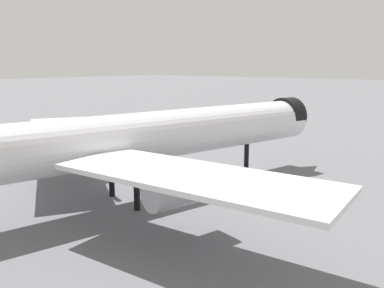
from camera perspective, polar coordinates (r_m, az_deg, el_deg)
The scene contains 3 objects.
ground at distance 53.69m, azimuth -4.20°, elevation -7.17°, with size 900.00×900.00×0.00m, color slate.
airliner_near_gate at distance 50.42m, azimuth -7.44°, elevation 0.79°, with size 64.98×58.37×17.84m.
baggage_cart_trailing at distance 86.70m, azimuth -22.71°, elevation -0.26°, with size 2.51×2.77×1.82m.
Camera 1 is at (-36.75, -35.31, 16.89)m, focal length 37.57 mm.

